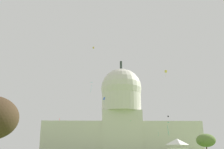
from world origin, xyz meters
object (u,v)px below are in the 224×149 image
object	(u,v)px
event_tent	(177,148)
kite_red_low	(59,119)
kite_gold_high	(93,48)
kite_white_low	(159,131)
kite_green_mid	(132,122)
kite_black_mid	(168,116)
kite_blue_mid	(104,99)
kite_yellow_high	(166,71)
kite_cyan_mid	(90,84)
kite_turquoise_low	(167,124)
tree_east_near	(206,140)
capitol_building	(122,119)

from	to	relation	value
event_tent	kite_red_low	distance (m)	54.04
kite_gold_high	kite_white_low	bearing A→B (deg)	-122.60
kite_green_mid	kite_gold_high	xyz separation A→B (m)	(-21.48, -67.42, 22.69)
event_tent	kite_black_mid	size ratio (longest dim) A/B	5.52
kite_black_mid	kite_blue_mid	size ratio (longest dim) A/B	0.29
kite_red_low	kite_yellow_high	size ratio (longest dim) A/B	0.28
kite_black_mid	kite_cyan_mid	xyz separation A→B (m)	(-44.65, -42.42, 9.06)
kite_white_low	kite_turquoise_low	world-z (taller)	kite_white_low
tree_east_near	kite_gold_high	world-z (taller)	kite_gold_high
kite_cyan_mid	event_tent	bearing A→B (deg)	9.05
kite_yellow_high	kite_gold_high	distance (m)	77.35
kite_white_low	tree_east_near	bearing A→B (deg)	145.92
kite_red_low	kite_blue_mid	size ratio (longest dim) A/B	0.31
capitol_building	kite_cyan_mid	distance (m)	82.60
capitol_building	event_tent	xyz separation A→B (m)	(12.86, -104.57, -22.38)
kite_red_low	kite_black_mid	world-z (taller)	kite_black_mid
tree_east_near	kite_turquoise_low	bearing A→B (deg)	-122.51
event_tent	kite_green_mid	world-z (taller)	kite_green_mid
kite_green_mid	kite_blue_mid	distance (m)	35.80
kite_white_low	kite_cyan_mid	xyz separation A→B (m)	(-41.75, -58.85, 16.68)
kite_cyan_mid	kite_gold_high	distance (m)	19.61
kite_red_low	kite_white_low	bearing A→B (deg)	176.54
kite_cyan_mid	kite_turquoise_low	bearing A→B (deg)	-1.75
kite_gold_high	kite_black_mid	bearing A→B (deg)	-130.78
tree_east_near	kite_red_low	distance (m)	70.86
event_tent	kite_yellow_high	size ratio (longest dim) A/B	1.47
tree_east_near	kite_turquoise_low	distance (m)	53.32
capitol_building	tree_east_near	bearing A→B (deg)	-60.69
kite_green_mid	kite_black_mid	distance (m)	23.27
kite_green_mid	capitol_building	bearing A→B (deg)	-0.34
kite_yellow_high	kite_cyan_mid	bearing A→B (deg)	-70.54
kite_gold_high	kite_turquoise_low	bearing A→B (deg)	145.25
kite_green_mid	kite_black_mid	xyz separation A→B (m)	(21.28, -9.12, 2.28)
kite_red_low	kite_green_mid	world-z (taller)	kite_green_mid
kite_blue_mid	kite_yellow_high	size ratio (longest dim) A/B	0.90
kite_cyan_mid	tree_east_near	bearing A→B (deg)	60.99
kite_white_low	kite_gold_high	distance (m)	89.22
event_tent	kite_turquoise_low	xyz separation A→B (m)	(-4.44, -6.27, 7.34)
kite_green_mid	kite_black_mid	bearing A→B (deg)	-122.66
kite_red_low	kite_white_low	xyz separation A→B (m)	(55.30, 56.40, -1.02)
kite_black_mid	kite_blue_mid	xyz separation A→B (m)	(-38.50, -21.04, 6.43)
capitol_building	event_tent	bearing A→B (deg)	-82.99
kite_yellow_high	tree_east_near	bearing A→B (deg)	-9.45
tree_east_near	kite_blue_mid	xyz separation A→B (m)	(-49.64, 7.12, 21.63)
kite_white_low	kite_turquoise_low	size ratio (longest dim) A/B	0.83
kite_gold_high	capitol_building	bearing A→B (deg)	-104.48
kite_cyan_mid	kite_turquoise_low	size ratio (longest dim) A/B	1.01
event_tent	kite_black_mid	distance (m)	70.73
kite_white_low	kite_cyan_mid	distance (m)	74.06
kite_turquoise_low	kite_white_low	bearing A→B (deg)	173.31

